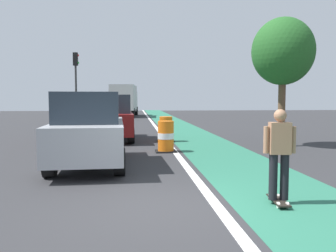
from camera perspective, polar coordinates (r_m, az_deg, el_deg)
name	(u,v)px	position (r m, az deg, el deg)	size (l,w,h in m)	color
ground_plane	(166,207)	(6.34, -0.40, -12.80)	(100.00, 100.00, 0.00)	#2D2D30
bike_lane_strip	(191,135)	(18.36, 3.75, -1.46)	(2.50, 80.00, 0.01)	#286B51
lane_divider_stripe	(162,135)	(18.19, -0.92, -1.51)	(0.20, 80.00, 0.01)	silver
skateboarder_on_lane	(279,153)	(6.62, 17.32, -4.17)	(0.57, 0.82, 1.69)	black
parked_suv_nearest	(89,129)	(10.19, -12.42, -0.43)	(2.06, 4.67, 2.04)	#9EA0A5
parked_suv_second	(112,117)	(16.38, -8.99, 1.40)	(2.07, 4.67, 2.04)	maroon
traffic_barrel_front	(166,137)	(12.58, -0.35, -1.73)	(0.73, 0.73, 1.09)	orange
traffic_barrel_mid	(166,129)	(15.59, -0.33, -0.55)	(0.73, 0.73, 1.09)	orange
delivery_truck_down_block	(125,99)	(37.84, -6.92, 4.32)	(2.82, 7.74, 3.23)	beige
traffic_light_corner	(76,76)	(26.31, -14.47, 7.80)	(0.41, 0.32, 5.10)	#2D2D2D
street_tree_sidewalk	(283,52)	(14.81, 17.84, 11.14)	(2.40, 2.40, 5.00)	brown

